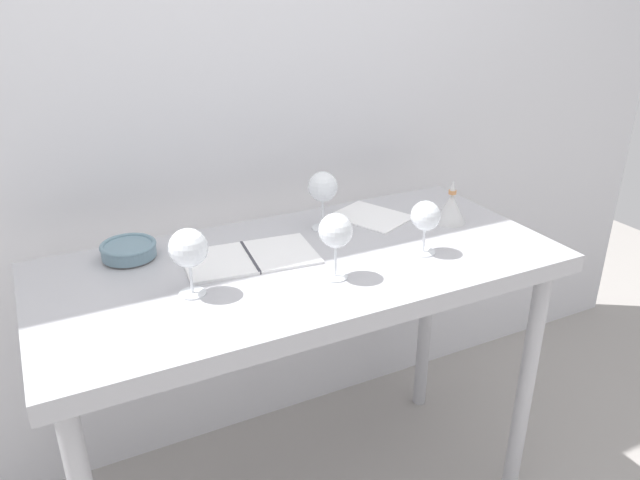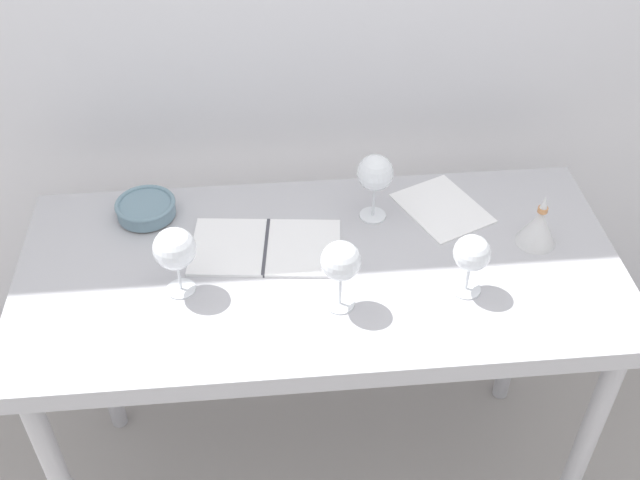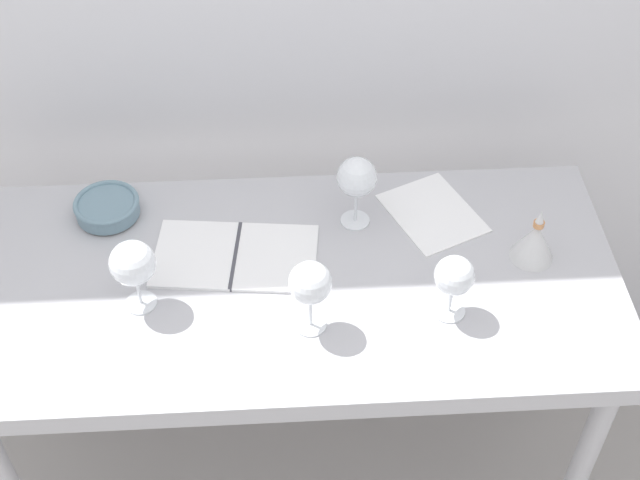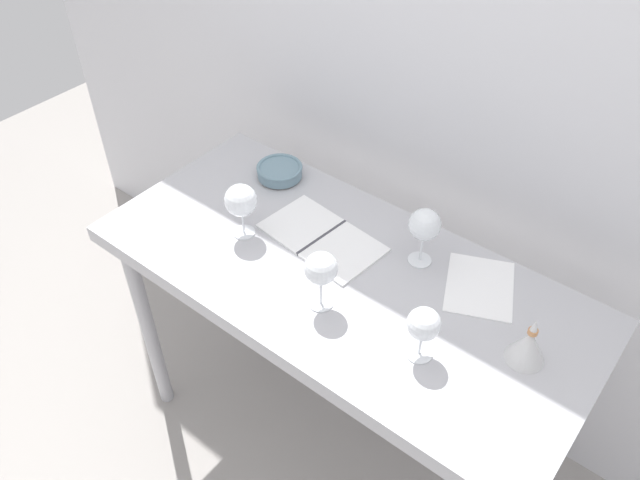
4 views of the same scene
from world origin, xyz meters
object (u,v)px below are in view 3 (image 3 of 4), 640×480
at_px(wine_glass_near_left, 133,265).
at_px(decanter_funnel, 535,241).
at_px(wine_glass_far_right, 357,179).
at_px(tasting_bowl, 107,207).
at_px(wine_glass_near_center, 310,284).
at_px(tasting_sheet_upper, 432,213).
at_px(wine_glass_near_right, 454,277).
at_px(open_notebook, 235,256).

distance_m(wine_glass_near_left, decanter_funnel, 0.84).
bearing_deg(wine_glass_far_right, tasting_bowl, 174.83).
height_order(wine_glass_near_center, tasting_bowl, wine_glass_near_center).
bearing_deg(wine_glass_far_right, tasting_sheet_upper, 4.53).
height_order(wine_glass_far_right, wine_glass_near_right, wine_glass_far_right).
distance_m(open_notebook, decanter_funnel, 0.65).
bearing_deg(wine_glass_near_center, wine_glass_far_right, 68.71).
bearing_deg(tasting_sheet_upper, decanter_funnel, -60.96).
relative_size(wine_glass_near_center, open_notebook, 0.46).
height_order(open_notebook, tasting_sheet_upper, open_notebook).
xyz_separation_m(wine_glass_near_right, open_notebook, (-0.44, 0.18, -0.10)).
height_order(wine_glass_near_left, tasting_bowl, wine_glass_near_left).
xyz_separation_m(wine_glass_near_left, wine_glass_far_right, (0.46, 0.22, 0.01)).
bearing_deg(wine_glass_near_left, wine_glass_far_right, 25.33).
relative_size(wine_glass_near_left, open_notebook, 0.46).
relative_size(wine_glass_near_right, wine_glass_near_center, 0.87).
relative_size(wine_glass_near_center, tasting_sheet_upper, 0.77).
relative_size(wine_glass_near_center, tasting_bowl, 1.16).
relative_size(wine_glass_far_right, tasting_bowl, 1.19).
distance_m(wine_glass_near_center, open_notebook, 0.28).
relative_size(wine_glass_far_right, tasting_sheet_upper, 0.79).
distance_m(wine_glass_near_right, decanter_funnel, 0.26).
relative_size(wine_glass_far_right, decanter_funnel, 1.31).
relative_size(tasting_bowl, decanter_funnel, 1.09).
bearing_deg(tasting_bowl, wine_glass_near_center, -38.05).
bearing_deg(wine_glass_far_right, wine_glass_near_center, -111.29).
height_order(wine_glass_far_right, tasting_bowl, wine_glass_far_right).
bearing_deg(open_notebook, tasting_bowl, 159.08).
height_order(tasting_sheet_upper, tasting_bowl, tasting_bowl).
relative_size(wine_glass_near_center, decanter_funnel, 1.27).
distance_m(open_notebook, tasting_sheet_upper, 0.46).
bearing_deg(wine_glass_near_center, wine_glass_near_right, 4.13).
bearing_deg(wine_glass_near_center, tasting_sheet_upper, 46.55).
height_order(open_notebook, tasting_bowl, tasting_bowl).
relative_size(wine_glass_far_right, wine_glass_near_right, 1.18).
distance_m(wine_glass_near_left, tasting_bowl, 0.30).
height_order(open_notebook, decanter_funnel, decanter_funnel).
xyz_separation_m(wine_glass_near_right, wine_glass_near_center, (-0.29, -0.02, 0.02)).
xyz_separation_m(wine_glass_near_right, decanter_funnel, (0.20, 0.14, -0.06)).
relative_size(wine_glass_near_right, open_notebook, 0.40).
bearing_deg(decanter_funnel, wine_glass_near_left, -174.01).
bearing_deg(tasting_bowl, wine_glass_near_right, -24.15).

